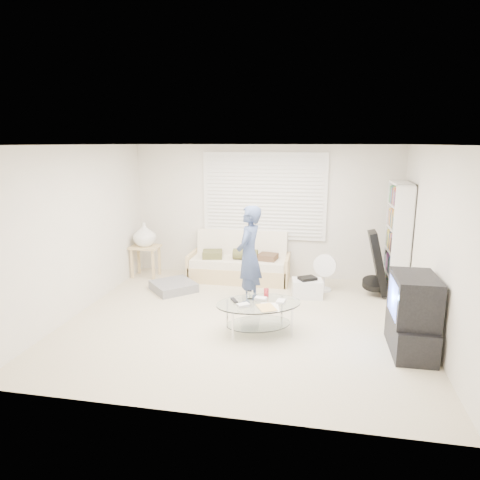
% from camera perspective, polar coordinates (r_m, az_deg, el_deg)
% --- Properties ---
extents(ground, '(5.00, 5.00, 0.00)m').
position_cam_1_polar(ground, '(6.33, 0.41, -10.68)').
color(ground, '#B6AA8E').
rests_on(ground, ground).
extents(room_shell, '(5.02, 4.52, 2.51)m').
position_cam_1_polar(room_shell, '(6.34, 1.20, 4.70)').
color(room_shell, silver).
rests_on(room_shell, ground).
extents(window_blinds, '(2.32, 0.08, 1.62)m').
position_cam_1_polar(window_blinds, '(8.04, 3.23, 5.83)').
color(window_blinds, silver).
rests_on(window_blinds, ground).
extents(futon_sofa, '(1.86, 0.75, 0.91)m').
position_cam_1_polar(futon_sofa, '(8.03, -0.08, -3.28)').
color(futon_sofa, tan).
rests_on(futon_sofa, ground).
extents(grey_floor_pillow, '(0.94, 0.94, 0.15)m').
position_cam_1_polar(grey_floor_pillow, '(7.61, -8.86, -6.12)').
color(grey_floor_pillow, slate).
rests_on(grey_floor_pillow, ground).
extents(side_table, '(0.53, 0.43, 1.06)m').
position_cam_1_polar(side_table, '(8.32, -12.61, 0.42)').
color(side_table, tan).
rests_on(side_table, ground).
extents(bookshelf, '(0.30, 0.80, 1.90)m').
position_cam_1_polar(bookshelf, '(7.58, 20.21, 0.04)').
color(bookshelf, white).
rests_on(bookshelf, ground).
extents(guitar_case, '(0.43, 0.41, 1.09)m').
position_cam_1_polar(guitar_case, '(7.52, 17.83, -3.56)').
color(guitar_case, black).
rests_on(guitar_case, ground).
extents(floor_fan, '(0.41, 0.27, 0.66)m').
position_cam_1_polar(floor_fan, '(7.58, 11.19, -3.84)').
color(floor_fan, white).
rests_on(floor_fan, ground).
extents(storage_bin, '(0.54, 0.41, 0.35)m').
position_cam_1_polar(storage_bin, '(7.29, 8.94, -6.31)').
color(storage_bin, white).
rests_on(storage_bin, ground).
extents(tv_unit, '(0.51, 0.90, 0.98)m').
position_cam_1_polar(tv_unit, '(5.69, 21.99, -9.27)').
color(tv_unit, black).
rests_on(tv_unit, ground).
extents(coffee_table, '(1.34, 1.10, 0.55)m').
position_cam_1_polar(coffee_table, '(5.84, 2.55, -9.11)').
color(coffee_table, silver).
rests_on(coffee_table, ground).
extents(standing_person, '(0.48, 0.64, 1.59)m').
position_cam_1_polar(standing_person, '(6.71, 1.20, -2.12)').
color(standing_person, navy).
rests_on(standing_person, ground).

